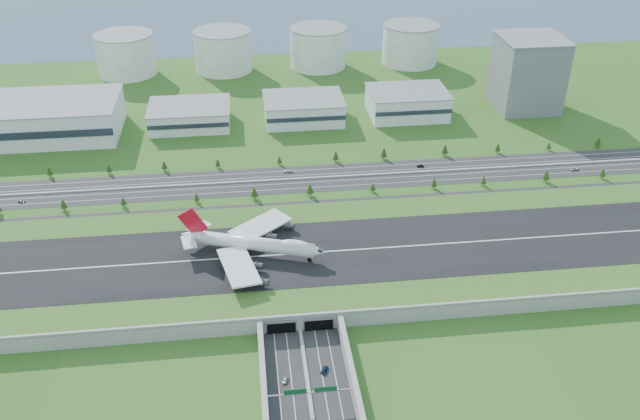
{
  "coord_description": "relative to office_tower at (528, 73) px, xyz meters",
  "views": [
    {
      "loc": [
        -18.84,
        -285.41,
        206.05
      ],
      "look_at": [
        19.19,
        35.0,
        12.33
      ],
      "focal_mm": 38.0,
      "sensor_mm": 36.0,
      "label": 1
    }
  ],
  "objects": [
    {
      "name": "underpass_road",
      "position": [
        -200.0,
        -294.42,
        -24.07
      ],
      "size": [
        38.8,
        120.4,
        8.0
      ],
      "color": "#28282B",
      "rests_on": "ground"
    },
    {
      "name": "bay_water",
      "position": [
        -200.0,
        285.0,
        -27.47
      ],
      "size": [
        1200.0,
        260.0,
        0.06
      ],
      "primitive_type": "cube",
      "color": "#3D5675",
      "rests_on": "ground"
    },
    {
      "name": "sign_gantry_near",
      "position": [
        -200.0,
        -290.04,
        -20.55
      ],
      "size": [
        38.7,
        0.7,
        9.8
      ],
      "color": "gray",
      "rests_on": "ground"
    },
    {
      "name": "airfield_deck",
      "position": [
        -200.0,
        -195.09,
        -23.38
      ],
      "size": [
        520.0,
        100.0,
        9.2
      ],
      "color": "#989792",
      "rests_on": "ground"
    },
    {
      "name": "hangar_mid_c",
      "position": [
        -95.0,
        -5.0,
        -18.0
      ],
      "size": [
        58.0,
        42.0,
        19.0
      ],
      "primitive_type": "cube",
      "color": "white",
      "rests_on": "ground"
    },
    {
      "name": "boeing_747",
      "position": [
        -218.98,
        -192.87,
        -12.71
      ],
      "size": [
        75.03,
        69.76,
        24.08
      ],
      "rotation": [
        0.0,
        0.0,
        -0.33
      ],
      "color": "white",
      "rests_on": "airfield_deck"
    },
    {
      "name": "tree_row",
      "position": [
        -195.17,
        -99.77,
        -22.98
      ],
      "size": [
        502.71,
        48.48,
        8.04
      ],
      "color": "#3D2819",
      "rests_on": "ground"
    },
    {
      "name": "office_tower",
      "position": [
        0.0,
        0.0,
        0.0
      ],
      "size": [
        46.0,
        46.0,
        55.0
      ],
      "primitive_type": "cube",
      "color": "slate",
      "rests_on": "ground"
    },
    {
      "name": "car_2",
      "position": [
        -192.09,
        -271.56,
        -26.69
      ],
      "size": [
        4.15,
        5.49,
        1.38
      ],
      "primitive_type": "imported",
      "rotation": [
        0.0,
        0.0,
        2.72
      ],
      "color": "#0E2448",
      "rests_on": "ground"
    },
    {
      "name": "fuel_tank_c",
      "position": [
        -150.0,
        115.0,
        -10.0
      ],
      "size": [
        50.0,
        50.0,
        35.0
      ],
      "primitive_type": "cylinder",
      "color": "silver",
      "rests_on": "ground"
    },
    {
      "name": "car_7",
      "position": [
        -193.64,
        -89.33,
        -26.57
      ],
      "size": [
        5.92,
        3.2,
        1.63
      ],
      "primitive_type": "imported",
      "rotation": [
        0.0,
        0.0,
        -1.74
      ],
      "color": "silver",
      "rests_on": "ground"
    },
    {
      "name": "ground",
      "position": [
        -200.0,
        -195.0,
        -27.5
      ],
      "size": [
        1200.0,
        1200.0,
        0.0
      ],
      "primitive_type": "plane",
      "color": "#2F541A",
      "rests_on": "ground"
    },
    {
      "name": "car_5",
      "position": [
        -106.0,
        -92.59,
        -26.64
      ],
      "size": [
        4.56,
        1.72,
        1.49
      ],
      "primitive_type": "imported",
      "rotation": [
        0.0,
        0.0,
        -1.6
      ],
      "color": "black",
      "rests_on": "ground"
    },
    {
      "name": "hangar_mid_b",
      "position": [
        -175.0,
        -5.0,
        -19.0
      ],
      "size": [
        58.0,
        42.0,
        17.0
      ],
      "primitive_type": "cube",
      "color": "white",
      "rests_on": "ground"
    },
    {
      "name": "hangar_mid_a",
      "position": [
        -260.0,
        -5.0,
        -20.0
      ],
      "size": [
        58.0,
        42.0,
        15.0
      ],
      "primitive_type": "cube",
      "color": "white",
      "rests_on": "ground"
    },
    {
      "name": "hangar_west",
      "position": [
        -370.0,
        -10.0,
        -15.0
      ],
      "size": [
        120.0,
        60.0,
        25.0
      ],
      "primitive_type": "cube",
      "color": "white",
      "rests_on": "ground"
    },
    {
      "name": "car_0",
      "position": [
        -209.06,
        -275.7,
        -26.67
      ],
      "size": [
        2.94,
        4.46,
        1.41
      ],
      "primitive_type": "imported",
      "rotation": [
        0.0,
        0.0,
        -0.34
      ],
      "color": "silver",
      "rests_on": "ground"
    },
    {
      "name": "car_6",
      "position": [
        -6.73,
        -108.79,
        -26.54
      ],
      "size": [
        6.51,
        3.98,
        1.68
      ],
      "primitive_type": "imported",
      "rotation": [
        0.0,
        0.0,
        1.78
      ],
      "color": "silver",
      "rests_on": "ground"
    },
    {
      "name": "fuel_tank_b",
      "position": [
        -235.0,
        115.0,
        -10.0
      ],
      "size": [
        50.0,
        50.0,
        35.0
      ],
      "primitive_type": "cylinder",
      "color": "silver",
      "rests_on": "ground"
    },
    {
      "name": "car_4",
      "position": [
        -355.95,
        -109.88,
        -26.66
      ],
      "size": [
        4.28,
        1.83,
        1.44
      ],
      "primitive_type": "imported",
      "rotation": [
        0.0,
        0.0,
        1.54
      ],
      "color": "#595A5E",
      "rests_on": "ground"
    },
    {
      "name": "fuel_tank_a",
      "position": [
        -320.0,
        115.0,
        -10.0
      ],
      "size": [
        50.0,
        50.0,
        35.0
      ],
      "primitive_type": "cylinder",
      "color": "silver",
      "rests_on": "ground"
    },
    {
      "name": "fuel_tank_d",
      "position": [
        -65.0,
        115.0,
        -10.0
      ],
      "size": [
        50.0,
        50.0,
        35.0
      ],
      "primitive_type": "cylinder",
      "color": "silver",
      "rests_on": "ground"
    },
    {
      "name": "north_expressway",
      "position": [
        -200.0,
        -100.0,
        -27.44
      ],
      "size": [
        560.0,
        36.0,
        0.12
      ],
      "primitive_type": "cube",
      "color": "#28282B",
      "rests_on": "ground"
    }
  ]
}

